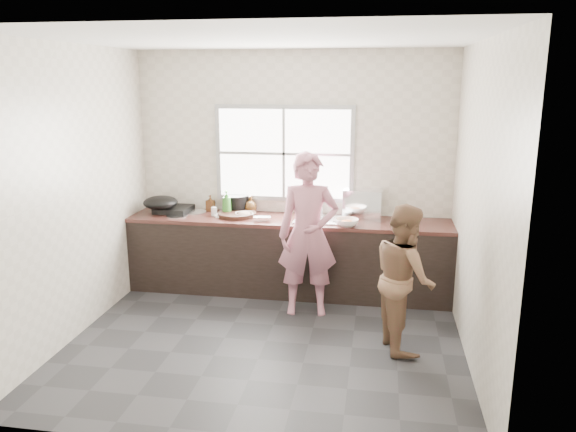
% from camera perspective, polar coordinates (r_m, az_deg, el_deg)
% --- Properties ---
extents(floor, '(3.60, 3.20, 0.01)m').
position_cam_1_polar(floor, '(5.38, -2.24, -12.61)').
color(floor, '#27272A').
rests_on(floor, ground).
extents(ceiling, '(3.60, 3.20, 0.01)m').
position_cam_1_polar(ceiling, '(4.82, -2.55, 17.59)').
color(ceiling, silver).
rests_on(ceiling, wall_back).
extents(wall_back, '(3.60, 0.01, 2.70)m').
position_cam_1_polar(wall_back, '(6.48, 0.51, 4.61)').
color(wall_back, beige).
rests_on(wall_back, ground).
extents(wall_left, '(0.01, 3.20, 2.70)m').
position_cam_1_polar(wall_left, '(5.57, -20.88, 2.18)').
color(wall_left, silver).
rests_on(wall_left, ground).
extents(wall_right, '(0.01, 3.20, 2.70)m').
position_cam_1_polar(wall_right, '(4.89, 18.79, 0.83)').
color(wall_right, silver).
rests_on(wall_right, ground).
extents(wall_front, '(3.60, 0.01, 2.70)m').
position_cam_1_polar(wall_front, '(3.42, -7.87, -3.98)').
color(wall_front, beige).
rests_on(wall_front, ground).
extents(cabinet, '(3.60, 0.62, 0.82)m').
position_cam_1_polar(cabinet, '(6.40, 0.05, -4.18)').
color(cabinet, black).
rests_on(cabinet, floor).
extents(countertop, '(3.60, 0.64, 0.04)m').
position_cam_1_polar(countertop, '(6.28, 0.05, -0.45)').
color(countertop, '#391C17').
rests_on(countertop, cabinet).
extents(sink, '(0.55, 0.45, 0.02)m').
position_cam_1_polar(sink, '(6.22, 3.24, -0.35)').
color(sink, silver).
rests_on(sink, countertop).
extents(faucet, '(0.02, 0.02, 0.30)m').
position_cam_1_polar(faucet, '(6.38, 3.45, 1.34)').
color(faucet, silver).
rests_on(faucet, countertop).
extents(window_frame, '(1.60, 0.05, 1.10)m').
position_cam_1_polar(window_frame, '(6.45, -0.39, 6.37)').
color(window_frame, '#9EA0A5').
rests_on(window_frame, wall_back).
extents(window_glazing, '(1.50, 0.01, 1.00)m').
position_cam_1_polar(window_glazing, '(6.42, -0.43, 6.34)').
color(window_glazing, white).
rests_on(window_glazing, window_frame).
extents(woman, '(0.62, 0.46, 1.57)m').
position_cam_1_polar(woman, '(5.72, 2.06, -2.44)').
color(woman, '#BD7184').
rests_on(woman, floor).
extents(person_side, '(0.67, 0.76, 1.33)m').
position_cam_1_polar(person_side, '(5.13, 11.74, -6.11)').
color(person_side, brown).
rests_on(person_side, floor).
extents(cutting_board, '(0.48, 0.48, 0.04)m').
position_cam_1_polar(cutting_board, '(6.40, -5.20, 0.18)').
color(cutting_board, black).
rests_on(cutting_board, countertop).
extents(cleaver, '(0.21, 0.13, 0.01)m').
position_cam_1_polar(cleaver, '(6.18, -2.65, -0.09)').
color(cleaver, silver).
rests_on(cleaver, cutting_board).
extents(bowl_mince, '(0.26, 0.26, 0.05)m').
position_cam_1_polar(bowl_mince, '(6.35, -4.46, 0.11)').
color(bowl_mince, silver).
rests_on(bowl_mince, countertop).
extents(bowl_crabs, '(0.22, 0.22, 0.06)m').
position_cam_1_polar(bowl_crabs, '(5.99, 6.01, -0.71)').
color(bowl_crabs, white).
rests_on(bowl_crabs, countertop).
extents(bowl_held, '(0.25, 0.25, 0.06)m').
position_cam_1_polar(bowl_held, '(6.14, 5.34, -0.34)').
color(bowl_held, silver).
rests_on(bowl_held, countertop).
extents(black_pot, '(0.35, 0.35, 0.20)m').
position_cam_1_polar(black_pot, '(6.60, -5.29, 1.27)').
color(black_pot, black).
rests_on(black_pot, countertop).
extents(plate_food, '(0.23, 0.23, 0.02)m').
position_cam_1_polar(plate_food, '(6.43, -6.48, 0.08)').
color(plate_food, white).
rests_on(plate_food, countertop).
extents(bottle_green, '(0.14, 0.14, 0.29)m').
position_cam_1_polar(bottle_green, '(6.45, -6.25, 1.36)').
color(bottle_green, '#317827').
rests_on(bottle_green, countertop).
extents(bottle_brown_tall, '(0.09, 0.09, 0.17)m').
position_cam_1_polar(bottle_brown_tall, '(6.69, -7.89, 1.25)').
color(bottle_brown_tall, '#492812').
rests_on(bottle_brown_tall, countertop).
extents(bottle_brown_short, '(0.17, 0.17, 0.18)m').
position_cam_1_polar(bottle_brown_short, '(6.56, -3.85, 1.13)').
color(bottle_brown_short, '#482C12').
rests_on(bottle_brown_short, countertop).
extents(glass_jar, '(0.09, 0.09, 0.10)m').
position_cam_1_polar(glass_jar, '(6.45, -7.52, 0.46)').
color(glass_jar, silver).
rests_on(glass_jar, countertop).
extents(burner, '(0.39, 0.39, 0.06)m').
position_cam_1_polar(burner, '(6.73, -11.53, 0.69)').
color(burner, black).
rests_on(burner, countertop).
extents(wok, '(0.45, 0.45, 0.15)m').
position_cam_1_polar(wok, '(6.62, -12.82, 1.34)').
color(wok, black).
rests_on(wok, burner).
extents(dish_rack, '(0.46, 0.34, 0.32)m').
position_cam_1_polar(dish_rack, '(6.38, 7.67, 1.33)').
color(dish_rack, white).
rests_on(dish_rack, countertop).
extents(pot_lid_left, '(0.26, 0.26, 0.01)m').
position_cam_1_polar(pot_lid_left, '(6.49, -11.23, -0.01)').
color(pot_lid_left, '#B9BAC0').
rests_on(pot_lid_left, countertop).
extents(pot_lid_right, '(0.31, 0.31, 0.01)m').
position_cam_1_polar(pot_lid_right, '(6.65, -9.41, 0.41)').
color(pot_lid_right, silver).
rests_on(pot_lid_right, countertop).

